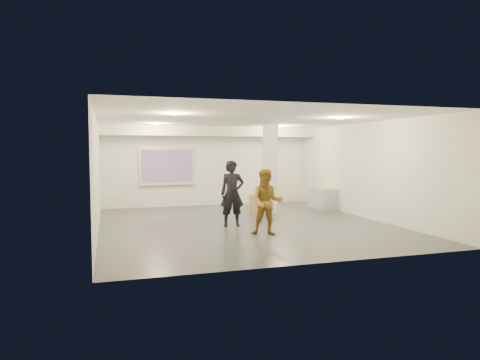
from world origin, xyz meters
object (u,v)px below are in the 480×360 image
object	(u,v)px
column	(270,169)
woman	(232,193)
projection_screen	(167,166)
man	(267,202)
credenza	(322,198)

from	to	relation	value
column	woman	distance (m)	2.85
projection_screen	man	bearing A→B (deg)	-74.97
column	credenza	size ratio (longest dim) A/B	2.33
woman	credenza	bearing A→B (deg)	37.20
column	man	bearing A→B (deg)	-112.51
projection_screen	woman	bearing A→B (deg)	-75.86
projection_screen	woman	size ratio (longest dim) A/B	1.14
column	projection_screen	size ratio (longest dim) A/B	1.43
woman	man	world-z (taller)	woman
projection_screen	man	distance (m)	6.41
credenza	projection_screen	bearing A→B (deg)	156.95
projection_screen	man	size ratio (longest dim) A/B	1.26
projection_screen	credenza	size ratio (longest dim) A/B	1.63
projection_screen	woman	world-z (taller)	projection_screen
column	credenza	distance (m)	2.53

